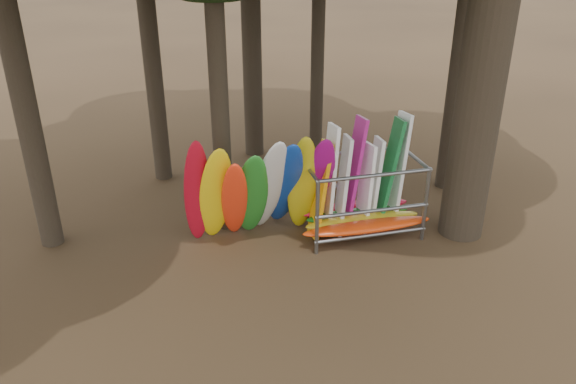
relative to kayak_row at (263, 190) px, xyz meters
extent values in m
plane|color=#47331E|center=(0.67, -1.86, -1.34)|extent=(120.00, 120.00, 0.00)
cylinder|color=black|center=(-0.79, 0.95, 3.79)|extent=(0.44, 0.44, 10.27)
ellipsoid|color=#B00C1F|center=(-1.53, 0.00, 0.10)|extent=(0.65, 1.19, 2.96)
ellipsoid|color=yellow|center=(-1.11, -0.04, 0.01)|extent=(0.94, 1.50, 2.83)
ellipsoid|color=#FE3314|center=(-0.70, -0.11, -0.13)|extent=(0.75, 1.72, 2.57)
ellipsoid|color=#217522|center=(-0.29, -0.08, -0.08)|extent=(0.81, 1.55, 2.64)
ellipsoid|color=beige|center=(0.13, -0.04, 0.07)|extent=(0.96, 1.92, 2.97)
ellipsoid|color=navy|center=(0.54, 0.11, 0.01)|extent=(0.80, 1.99, 2.88)
ellipsoid|color=#B4A112|center=(0.96, 0.02, 0.02)|extent=(0.83, 1.21, 2.82)
ellipsoid|color=#870B62|center=(1.37, 0.09, -0.01)|extent=(0.79, 1.42, 2.77)
ellipsoid|color=red|center=(2.39, -0.69, -0.92)|extent=(3.25, 0.55, 0.24)
ellipsoid|color=gold|center=(2.39, -0.37, -0.92)|extent=(2.93, 0.55, 0.24)
ellipsoid|color=#156116|center=(2.39, -0.04, -0.92)|extent=(2.69, 0.55, 0.24)
ellipsoid|color=red|center=(2.39, 0.34, -0.92)|extent=(3.01, 0.55, 0.24)
cube|color=orange|center=(1.38, -0.07, -0.15)|extent=(0.49, 0.78, 2.41)
cube|color=white|center=(1.67, 0.13, 0.01)|extent=(0.37, 0.81, 2.74)
cube|color=silver|center=(1.96, -0.04, -0.12)|extent=(0.38, 0.76, 2.49)
cube|color=#A31B74|center=(2.25, 0.10, 0.09)|extent=(0.57, 0.81, 2.88)
cube|color=white|center=(2.54, -0.06, -0.23)|extent=(0.33, 0.77, 2.26)
cube|color=white|center=(2.83, 0.11, -0.20)|extent=(0.36, 0.75, 2.31)
cube|color=#176931|center=(3.12, -0.02, 0.06)|extent=(0.65, 0.76, 2.82)
cube|color=white|center=(3.41, 0.07, 0.10)|extent=(0.44, 0.82, 2.91)
camera|label=1|loc=(-2.37, -11.62, 5.59)|focal=35.00mm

